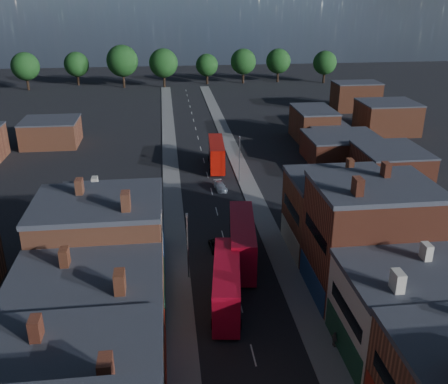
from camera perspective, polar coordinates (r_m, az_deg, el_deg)
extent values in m
cube|color=gray|center=(76.74, -5.83, -1.81)|extent=(3.00, 200.00, 0.12)
cube|color=gray|center=(77.93, 3.77, -1.35)|extent=(3.00, 200.00, 0.12)
cylinder|color=slate|center=(57.08, -4.17, -6.31)|extent=(0.16, 0.16, 8.00)
cube|color=slate|center=(55.28, -4.28, -2.67)|extent=(0.25, 0.70, 0.25)
cylinder|color=slate|center=(85.50, 1.77, 3.71)|extent=(0.16, 0.16, 8.00)
cube|color=slate|center=(84.30, 1.81, 6.28)|extent=(0.25, 0.70, 0.25)
cube|color=#A9091E|center=(52.71, 0.31, -10.49)|extent=(4.22, 12.07, 4.73)
cube|color=black|center=(53.21, 0.31, -11.31)|extent=(4.16, 11.14, 0.97)
cube|color=black|center=(52.11, 0.31, -9.44)|extent=(4.16, 11.14, 0.97)
cylinder|color=black|center=(50.90, -1.30, -14.87)|extent=(0.46, 1.11, 1.07)
cylinder|color=black|center=(50.89, 1.83, -14.89)|extent=(0.46, 1.11, 1.07)
cylinder|color=black|center=(57.11, -1.03, -10.27)|extent=(0.46, 1.11, 1.07)
cylinder|color=black|center=(57.09, 1.71, -10.29)|extent=(0.46, 1.11, 1.07)
cube|color=#B30A21|center=(60.63, 2.09, -5.60)|extent=(4.34, 12.86, 5.04)
cube|color=black|center=(61.09, 2.07, -6.40)|extent=(4.28, 11.87, 1.03)
cube|color=black|center=(60.07, 2.10, -4.58)|extent=(4.28, 11.87, 1.03)
cylinder|color=black|center=(58.26, 0.76, -9.50)|extent=(0.48, 1.18, 1.15)
cylinder|color=black|center=(58.37, 3.62, -9.49)|extent=(0.48, 1.18, 1.15)
cylinder|color=black|center=(65.26, 0.67, -5.76)|extent=(0.48, 1.18, 1.15)
cylinder|color=black|center=(65.36, 3.20, -5.75)|extent=(0.48, 1.18, 1.15)
cube|color=#B91108|center=(92.94, -0.87, 4.40)|extent=(3.31, 11.65, 4.61)
cube|color=black|center=(93.22, -0.86, 3.88)|extent=(3.31, 10.74, 0.94)
cube|color=black|center=(92.61, -0.87, 5.04)|extent=(3.31, 10.74, 0.94)
cylinder|color=black|center=(90.11, -1.59, 2.36)|extent=(0.38, 1.06, 1.05)
cylinder|color=black|center=(90.22, 0.08, 2.39)|extent=(0.38, 1.06, 1.05)
cylinder|color=black|center=(97.07, -1.73, 3.85)|extent=(0.38, 1.06, 1.05)
cylinder|color=black|center=(97.17, -0.18, 3.88)|extent=(0.38, 1.06, 1.05)
imported|color=black|center=(64.41, -0.79, -6.21)|extent=(2.03, 3.94, 1.06)
imported|color=white|center=(83.15, -0.43, 0.66)|extent=(2.17, 4.24, 1.18)
imported|color=#5F5851|center=(49.58, 12.52, -16.12)|extent=(0.63, 1.00, 1.58)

